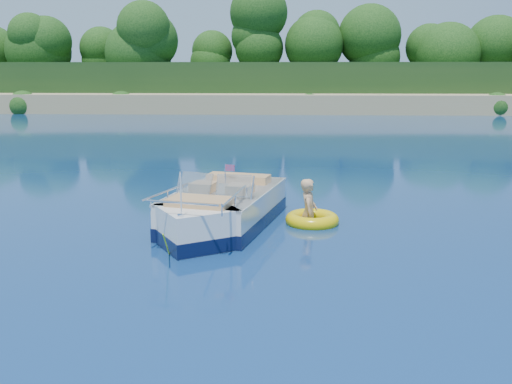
{
  "coord_description": "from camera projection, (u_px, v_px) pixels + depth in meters",
  "views": [
    {
      "loc": [
        -0.86,
        -9.86,
        3.48
      ],
      "look_at": [
        -1.38,
        2.23,
        0.85
      ],
      "focal_mm": 40.0,
      "sensor_mm": 36.0,
      "label": 1
    }
  ],
  "objects": [
    {
      "name": "motorboat",
      "position": [
        220.0,
        213.0,
        12.62
      ],
      "size": [
        2.77,
        5.37,
        1.82
      ],
      "rotation": [
        0.0,
        0.0,
        -0.24
      ],
      "color": "white",
      "rests_on": "ground"
    },
    {
      "name": "shoreline",
      "position": [
        288.0,
        89.0,
        72.38
      ],
      "size": [
        170.0,
        59.0,
        6.0
      ],
      "color": "tan",
      "rests_on": "ground"
    },
    {
      "name": "treeline",
      "position": [
        292.0,
        44.0,
        49.19
      ],
      "size": [
        150.0,
        7.12,
        8.19
      ],
      "color": "black",
      "rests_on": "ground"
    },
    {
      "name": "boy",
      "position": [
        308.0,
        222.0,
        13.16
      ],
      "size": [
        0.44,
        0.9,
        1.73
      ],
      "primitive_type": "imported",
      "rotation": [
        0.0,
        -0.17,
        1.51
      ],
      "color": "tan",
      "rests_on": "ground"
    },
    {
      "name": "ground",
      "position": [
        327.0,
        265.0,
        10.32
      ],
      "size": [
        160.0,
        160.0,
        0.0
      ],
      "primitive_type": "plane",
      "color": "#0A274B",
      "rests_on": "ground"
    },
    {
      "name": "tow_tube",
      "position": [
        312.0,
        220.0,
        13.06
      ],
      "size": [
        1.62,
        1.62,
        0.33
      ],
      "rotation": [
        0.0,
        0.0,
        -0.41
      ],
      "color": "yellow",
      "rests_on": "ground"
    }
  ]
}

